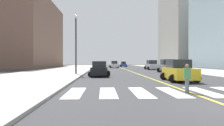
{
  "coord_description": "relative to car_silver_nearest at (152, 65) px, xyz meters",
  "views": [
    {
      "loc": [
        -4.78,
        -7.23,
        1.71
      ],
      "look_at": [
        -3.08,
        30.83,
        1.41
      ],
      "focal_mm": 32.74,
      "sensor_mm": 36.0,
      "label": 1
    }
  ],
  "objects": [
    {
      "name": "parking_garage_concrete",
      "position": [
        23.02,
        34.52,
        14.57
      ],
      "size": [
        18.0,
        24.0,
        30.98
      ],
      "primitive_type": "cube",
      "color": "#9E9B93",
      "rests_on": "ground"
    },
    {
      "name": "car_white_fourth",
      "position": [
        -7.2,
        12.27,
        -0.07
      ],
      "size": [
        2.61,
        4.13,
        1.83
      ],
      "rotation": [
        0.0,
        0.0,
        0.02
      ],
      "color": "silver",
      "rests_on": "ground"
    },
    {
      "name": "car_silver_nearest",
      "position": [
        0.0,
        0.0,
        0.0
      ],
      "size": [
        2.83,
        4.46,
        1.97
      ],
      "rotation": [
        0.0,
        0.0,
        3.17
      ],
      "color": "#B7B7BC",
      "rests_on": "ground"
    },
    {
      "name": "lane_divider_paint",
      "position": [
        -5.42,
        5.18,
        -0.92
      ],
      "size": [
        0.16,
        80.0,
        0.01
      ],
      "primitive_type": "cube",
      "color": "yellow",
      "rests_on": "ground"
    },
    {
      "name": "street_lamp",
      "position": [
        -13.61,
        -16.09,
        3.61
      ],
      "size": [
        0.44,
        0.44,
        7.44
      ],
      "color": "#38383D",
      "rests_on": "sidewalk_kerb_west"
    },
    {
      "name": "pedestrian_crossing",
      "position": [
        -5.6,
        -31.09,
        -0.06
      ],
      "size": [
        0.39,
        0.39,
        1.57
      ],
      "rotation": [
        0.0,
        0.0,
        0.94
      ],
      "color": "slate",
      "rests_on": "ground"
    },
    {
      "name": "crosswalk_paint",
      "position": [
        -5.42,
        -30.82,
        -0.92
      ],
      "size": [
        13.5,
        4.0,
        0.01
      ],
      "color": "silver",
      "rests_on": "ground"
    },
    {
      "name": "car_gray_fifth",
      "position": [
        -0.4,
        -11.76,
        0.02
      ],
      "size": [
        2.95,
        4.6,
        2.02
      ],
      "rotation": [
        0.0,
        0.0,
        3.1
      ],
      "color": "slate",
      "rests_on": "ground"
    },
    {
      "name": "car_black_third",
      "position": [
        -10.57,
        -18.87,
        -0.11
      ],
      "size": [
        2.53,
        3.94,
        1.73
      ],
      "rotation": [
        0.0,
        0.0,
        -0.04
      ],
      "color": "black",
      "rests_on": "ground"
    },
    {
      "name": "low_rise_brick_west",
      "position": [
        -32.86,
        17.7,
        8.62
      ],
      "size": [
        16.0,
        32.0,
        19.08
      ],
      "primitive_type": "cube",
      "color": "brown",
      "rests_on": "ground"
    },
    {
      "name": "sidewalk_kerb_west",
      "position": [
        -17.62,
        -14.82,
        -0.85
      ],
      "size": [
        10.0,
        120.0,
        0.15
      ],
      "primitive_type": "cube",
      "color": "#9E9B93",
      "rests_on": "ground"
    },
    {
      "name": "car_yellow_sixth",
      "position": [
        -3.62,
        -24.65,
        -0.05
      ],
      "size": [
        2.65,
        4.21,
        1.87
      ],
      "rotation": [
        0.0,
        0.0,
        3.13
      ],
      "color": "gold",
      "rests_on": "ground"
    },
    {
      "name": "car_blue_second",
      "position": [
        -3.71,
        22.22,
        -0.14
      ],
      "size": [
        2.41,
        3.78,
        1.67
      ],
      "rotation": [
        0.0,
        0.0,
        3.11
      ],
      "color": "#2D479E",
      "rests_on": "ground"
    }
  ]
}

